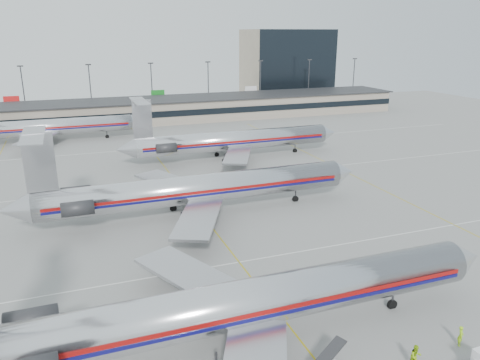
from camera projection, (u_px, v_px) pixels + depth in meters
name	position (u px, v px, depth m)	size (l,w,h in m)	color
ground	(277.00, 311.00, 42.27)	(260.00, 260.00, 0.00)	gray
apron_markings	(239.00, 262.00, 51.21)	(160.00, 0.15, 0.02)	silver
terminal	(129.00, 111.00, 128.92)	(162.00, 17.00, 6.25)	gray
light_mast_row	(122.00, 86.00, 139.82)	(163.60, 0.40, 15.28)	#38383D
distant_building	(286.00, 65.00, 173.42)	(30.00, 20.00, 25.00)	tan
jet_foreground	(232.00, 306.00, 36.49)	(48.46, 28.53, 12.68)	silver
jet_second_row	(192.00, 189.00, 63.29)	(49.30, 29.03, 12.91)	silver
jet_third_row	(230.00, 140.00, 92.20)	(45.89, 28.23, 12.55)	silver
jet_back_row	(43.00, 127.00, 105.58)	(44.18, 27.17, 12.08)	silver
ramp_worker_near	(461.00, 336.00, 37.41)	(0.63, 0.41, 1.72)	#9FE315
ramp_worker_far	(416.00, 356.00, 34.90)	(0.92, 0.72, 1.89)	#91C312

